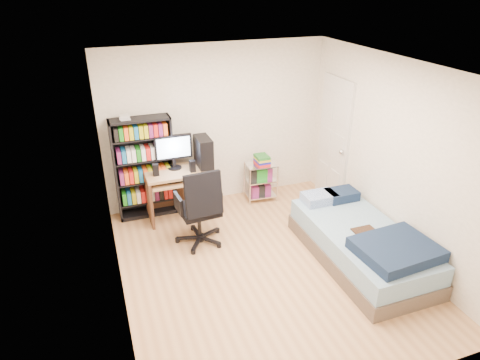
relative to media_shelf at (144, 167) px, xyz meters
name	(u,v)px	position (x,y,z in m)	size (l,w,h in m)	color
room	(267,178)	(1.18, -1.84, 0.46)	(3.58, 4.08, 2.58)	tan
media_shelf	(144,167)	(0.00, 0.00, 0.00)	(0.87, 0.29, 1.61)	black
computer_desk	(186,172)	(0.58, -0.18, -0.10)	(1.01, 0.59, 1.28)	tan
office_chair	(200,220)	(0.56, -1.05, -0.43)	(0.72, 0.72, 1.13)	black
wire_cart	(261,171)	(1.81, -0.15, -0.29)	(0.51, 0.38, 0.78)	silver
bed	(362,244)	(2.39, -2.15, -0.53)	(1.04, 2.08, 0.59)	brown
door	(334,141)	(2.90, -0.49, 0.21)	(0.12, 0.80, 2.00)	silver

